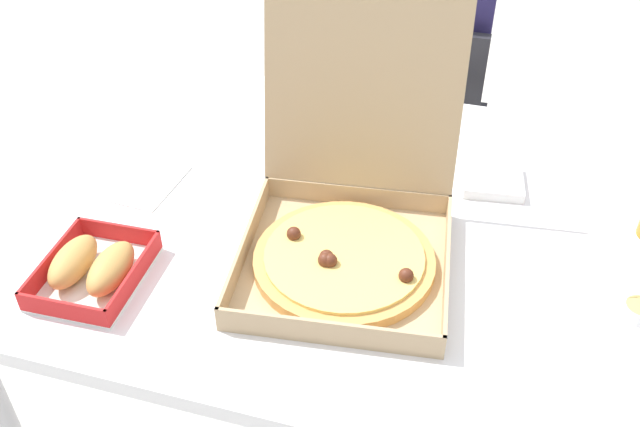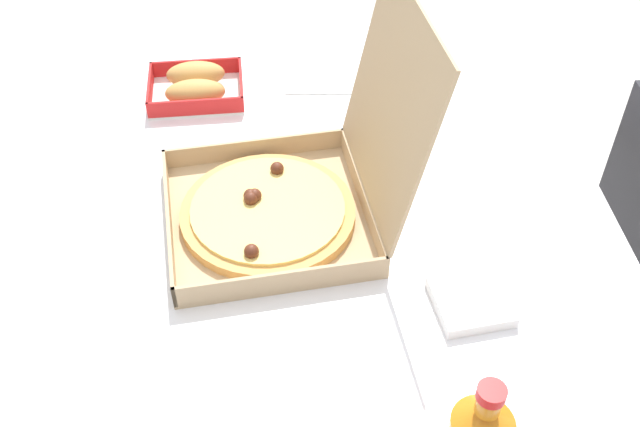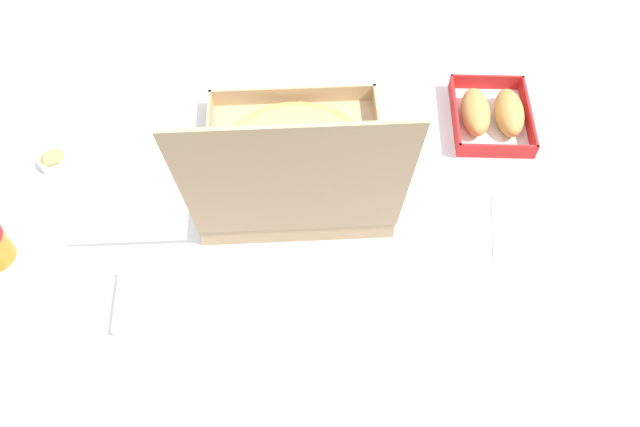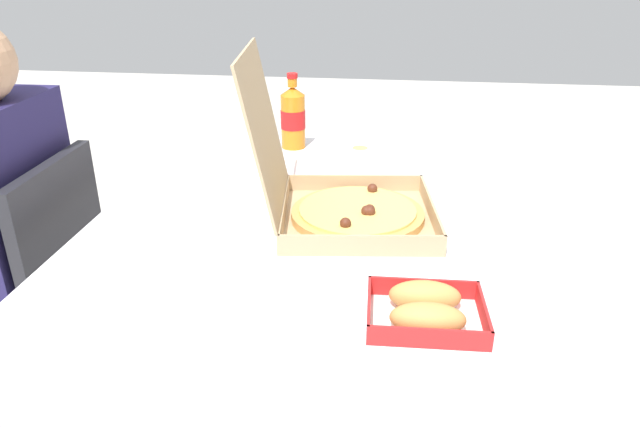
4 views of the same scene
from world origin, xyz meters
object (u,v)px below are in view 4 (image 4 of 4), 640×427
(pizza_box_open, at_px, (342,200))
(cola_bottle, at_px, (293,117))
(chair, at_px, (27,294))
(napkin_pile, at_px, (248,177))
(paper_menu, at_px, (256,343))
(bread_side_box, at_px, (426,310))
(dipping_sauce_cup, at_px, (360,151))

(pizza_box_open, height_order, cola_bottle, pizza_box_open)
(pizza_box_open, bearing_deg, cola_bottle, 20.89)
(chair, distance_m, napkin_pile, 0.63)
(pizza_box_open, xyz_separation_m, cola_bottle, (0.51, 0.19, 0.04))
(chair, height_order, cola_bottle, cola_bottle)
(cola_bottle, xyz_separation_m, napkin_pile, (-0.29, 0.07, -0.08))
(paper_menu, bearing_deg, cola_bottle, 10.07)
(chair, xyz_separation_m, cola_bottle, (0.53, -0.60, 0.33))
(bread_side_box, xyz_separation_m, paper_menu, (-0.09, 0.26, -0.02))
(pizza_box_open, xyz_separation_m, dipping_sauce_cup, (0.46, -0.01, -0.04))
(bread_side_box, bearing_deg, pizza_box_open, 24.73)
(cola_bottle, distance_m, paper_menu, 0.98)
(cola_bottle, bearing_deg, pizza_box_open, -159.11)
(dipping_sauce_cup, bearing_deg, bread_side_box, -169.22)
(chair, relative_size, paper_menu, 3.95)
(dipping_sauce_cup, bearing_deg, napkin_pile, 131.47)
(pizza_box_open, relative_size, bread_side_box, 2.26)
(napkin_pile, bearing_deg, cola_bottle, -14.07)
(cola_bottle, bearing_deg, napkin_pile, 165.93)
(chair, xyz_separation_m, bread_side_box, (-0.35, -0.96, 0.27))
(bread_side_box, relative_size, paper_menu, 0.93)
(pizza_box_open, relative_size, cola_bottle, 1.96)
(chair, bearing_deg, paper_menu, -121.92)
(chair, height_order, paper_menu, chair)
(pizza_box_open, bearing_deg, paper_menu, 168.94)
(chair, height_order, dipping_sauce_cup, chair)
(cola_bottle, height_order, paper_menu, cola_bottle)
(bread_side_box, height_order, cola_bottle, cola_bottle)
(paper_menu, height_order, napkin_pile, napkin_pile)
(chair, distance_m, paper_menu, 0.86)
(pizza_box_open, distance_m, cola_bottle, 0.54)
(chair, xyz_separation_m, dipping_sauce_cup, (0.49, -0.81, 0.25))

